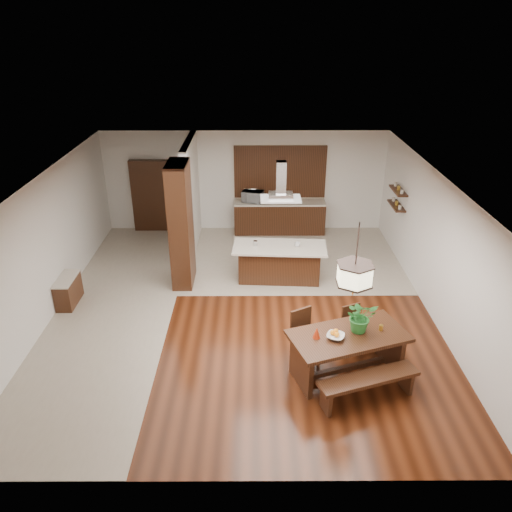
{
  "coord_description": "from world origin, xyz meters",
  "views": [
    {
      "loc": [
        0.26,
        -9.3,
        5.75
      ],
      "look_at": [
        0.3,
        0.0,
        1.25
      ],
      "focal_mm": 35.0,
      "sensor_mm": 36.0,
      "label": 1
    }
  ],
  "objects_px": {
    "dining_chair_left": "(306,337)",
    "range_hood": "(281,181)",
    "hallway_console": "(68,291)",
    "dining_bench": "(367,388)",
    "dining_chair_right": "(355,329)",
    "microwave": "(253,196)",
    "dining_table": "(348,345)",
    "fruit_bowl": "(336,336)",
    "kitchen_island": "(279,262)",
    "island_cup": "(297,245)",
    "pendant_lantern": "(356,260)",
    "foliage_plant": "(361,316)"
  },
  "relations": [
    {
      "from": "dining_chair_left",
      "to": "range_hood",
      "type": "distance_m",
      "value": 3.69
    },
    {
      "from": "hallway_console",
      "to": "dining_bench",
      "type": "height_order",
      "value": "hallway_console"
    },
    {
      "from": "dining_chair_right",
      "to": "microwave",
      "type": "bearing_deg",
      "value": 84.44
    },
    {
      "from": "dining_table",
      "to": "range_hood",
      "type": "relative_size",
      "value": 2.47
    },
    {
      "from": "dining_table",
      "to": "dining_chair_right",
      "type": "relative_size",
      "value": 2.54
    },
    {
      "from": "dining_table",
      "to": "fruit_bowl",
      "type": "bearing_deg",
      "value": -155.4
    },
    {
      "from": "kitchen_island",
      "to": "range_hood",
      "type": "height_order",
      "value": "range_hood"
    },
    {
      "from": "dining_chair_right",
      "to": "fruit_bowl",
      "type": "xyz_separation_m",
      "value": [
        -0.52,
        -0.85,
        0.43
      ]
    },
    {
      "from": "kitchen_island",
      "to": "island_cup",
      "type": "relative_size",
      "value": 16.97
    },
    {
      "from": "dining_chair_left",
      "to": "pendant_lantern",
      "type": "height_order",
      "value": "pendant_lantern"
    },
    {
      "from": "dining_bench",
      "to": "island_cup",
      "type": "bearing_deg",
      "value": 101.58
    },
    {
      "from": "foliage_plant",
      "to": "range_hood",
      "type": "bearing_deg",
      "value": 109.7
    },
    {
      "from": "dining_table",
      "to": "island_cup",
      "type": "distance_m",
      "value": 3.52
    },
    {
      "from": "dining_table",
      "to": "pendant_lantern",
      "type": "bearing_deg",
      "value": 116.57
    },
    {
      "from": "dining_chair_right",
      "to": "island_cup",
      "type": "xyz_separation_m",
      "value": [
        -0.88,
        2.71,
        0.51
      ]
    },
    {
      "from": "dining_bench",
      "to": "foliage_plant",
      "type": "relative_size",
      "value": 2.97
    },
    {
      "from": "dining_bench",
      "to": "dining_chair_right",
      "type": "xyz_separation_m",
      "value": [
        0.03,
        1.42,
        0.2
      ]
    },
    {
      "from": "foliage_plant",
      "to": "range_hood",
      "type": "height_order",
      "value": "range_hood"
    },
    {
      "from": "fruit_bowl",
      "to": "microwave",
      "type": "bearing_deg",
      "value": 102.16
    },
    {
      "from": "dining_table",
      "to": "dining_chair_left",
      "type": "height_order",
      "value": "dining_chair_left"
    },
    {
      "from": "dining_table",
      "to": "kitchen_island",
      "type": "distance_m",
      "value": 3.66
    },
    {
      "from": "hallway_console",
      "to": "range_hood",
      "type": "bearing_deg",
      "value": 13.17
    },
    {
      "from": "dining_bench",
      "to": "dining_chair_left",
      "type": "distance_m",
      "value": 1.45
    },
    {
      "from": "pendant_lantern",
      "to": "island_cup",
      "type": "xyz_separation_m",
      "value": [
        -0.61,
        3.45,
        -1.3
      ]
    },
    {
      "from": "fruit_bowl",
      "to": "dining_chair_left",
      "type": "bearing_deg",
      "value": 129.21
    },
    {
      "from": "dining_chair_left",
      "to": "pendant_lantern",
      "type": "distance_m",
      "value": 1.92
    },
    {
      "from": "dining_table",
      "to": "dining_chair_right",
      "type": "xyz_separation_m",
      "value": [
        0.27,
        0.74,
        -0.18
      ]
    },
    {
      "from": "foliage_plant",
      "to": "hallway_console",
      "type": "bearing_deg",
      "value": 158.57
    },
    {
      "from": "hallway_console",
      "to": "range_hood",
      "type": "xyz_separation_m",
      "value": [
        4.67,
        1.09,
        2.15
      ]
    },
    {
      "from": "range_hood",
      "to": "microwave",
      "type": "height_order",
      "value": "range_hood"
    },
    {
      "from": "pendant_lantern",
      "to": "foliage_plant",
      "type": "xyz_separation_m",
      "value": [
        0.2,
        0.11,
        -1.12
      ]
    },
    {
      "from": "dining_chair_left",
      "to": "dining_bench",
      "type": "bearing_deg",
      "value": -79.68
    },
    {
      "from": "range_hood",
      "to": "microwave",
      "type": "relative_size",
      "value": 1.55
    },
    {
      "from": "hallway_console",
      "to": "microwave",
      "type": "relative_size",
      "value": 1.51
    },
    {
      "from": "dining_table",
      "to": "dining_bench",
      "type": "height_order",
      "value": "dining_table"
    },
    {
      "from": "dining_bench",
      "to": "pendant_lantern",
      "type": "height_order",
      "value": "pendant_lantern"
    },
    {
      "from": "pendant_lantern",
      "to": "kitchen_island",
      "type": "xyz_separation_m",
      "value": [
        -1.02,
        3.51,
        -1.79
      ]
    },
    {
      "from": "range_hood",
      "to": "pendant_lantern",
      "type": "bearing_deg",
      "value": -73.83
    },
    {
      "from": "pendant_lantern",
      "to": "dining_bench",
      "type": "bearing_deg",
      "value": -70.82
    },
    {
      "from": "pendant_lantern",
      "to": "island_cup",
      "type": "relative_size",
      "value": 10.0
    },
    {
      "from": "dining_chair_left",
      "to": "range_hood",
      "type": "relative_size",
      "value": 1.09
    },
    {
      "from": "dining_bench",
      "to": "dining_chair_right",
      "type": "distance_m",
      "value": 1.44
    },
    {
      "from": "hallway_console",
      "to": "foliage_plant",
      "type": "bearing_deg",
      "value": -21.43
    },
    {
      "from": "pendant_lantern",
      "to": "range_hood",
      "type": "xyz_separation_m",
      "value": [
        -1.02,
        3.52,
        0.22
      ]
    },
    {
      "from": "dining_bench",
      "to": "microwave",
      "type": "distance_m",
      "value": 7.39
    },
    {
      "from": "pendant_lantern",
      "to": "dining_chair_right",
      "type": "bearing_deg",
      "value": 69.89
    },
    {
      "from": "foliage_plant",
      "to": "fruit_bowl",
      "type": "xyz_separation_m",
      "value": [
        -0.44,
        -0.22,
        -0.25
      ]
    },
    {
      "from": "fruit_bowl",
      "to": "island_cup",
      "type": "xyz_separation_m",
      "value": [
        -0.37,
        3.57,
        0.08
      ]
    },
    {
      "from": "island_cup",
      "to": "hallway_console",
      "type": "bearing_deg",
      "value": -168.52
    },
    {
      "from": "hallway_console",
      "to": "dining_bench",
      "type": "xyz_separation_m",
      "value": [
        5.92,
        -3.11,
        -0.07
      ]
    }
  ]
}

